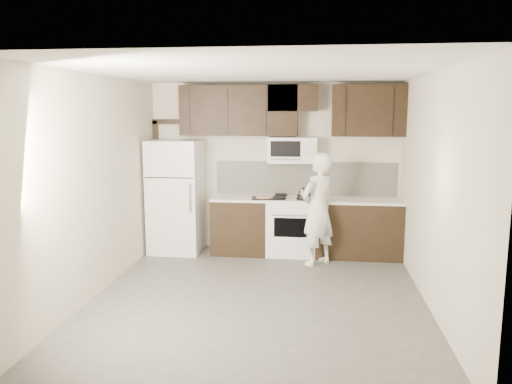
% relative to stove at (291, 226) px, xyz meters
% --- Properties ---
extents(floor, '(4.50, 4.50, 0.00)m').
position_rel_stove_xyz_m(floor, '(-0.30, -1.94, -0.46)').
color(floor, '#4C4A47').
rests_on(floor, ground).
extents(back_wall, '(4.00, 0.00, 4.00)m').
position_rel_stove_xyz_m(back_wall, '(-0.30, 0.31, 0.89)').
color(back_wall, beige).
rests_on(back_wall, ground).
extents(ceiling, '(4.50, 4.50, 0.00)m').
position_rel_stove_xyz_m(ceiling, '(-0.30, -1.94, 2.24)').
color(ceiling, white).
rests_on(ceiling, back_wall).
extents(counter_run, '(2.95, 0.64, 0.91)m').
position_rel_stove_xyz_m(counter_run, '(0.30, 0.00, -0.00)').
color(counter_run, black).
rests_on(counter_run, floor).
extents(stove, '(0.76, 0.66, 0.94)m').
position_rel_stove_xyz_m(stove, '(0.00, 0.00, 0.00)').
color(stove, white).
rests_on(stove, floor).
extents(backsplash, '(2.90, 0.02, 0.54)m').
position_rel_stove_xyz_m(backsplash, '(0.20, 0.30, 0.72)').
color(backsplash, beige).
rests_on(backsplash, counter_run).
extents(upper_cabinets, '(3.48, 0.35, 0.78)m').
position_rel_stove_xyz_m(upper_cabinets, '(-0.09, 0.14, 1.82)').
color(upper_cabinets, black).
rests_on(upper_cabinets, back_wall).
extents(microwave, '(0.76, 0.42, 0.40)m').
position_rel_stove_xyz_m(microwave, '(-0.00, 0.12, 1.19)').
color(microwave, white).
rests_on(microwave, upper_cabinets).
extents(refrigerator, '(0.80, 0.76, 1.80)m').
position_rel_stove_xyz_m(refrigerator, '(-1.85, -0.05, 0.44)').
color(refrigerator, white).
rests_on(refrigerator, floor).
extents(door_trim, '(0.50, 0.08, 2.12)m').
position_rel_stove_xyz_m(door_trim, '(-2.22, 0.27, 0.79)').
color(door_trim, black).
rests_on(door_trim, floor).
extents(saucepan, '(0.26, 0.15, 0.15)m').
position_rel_stove_xyz_m(saucepan, '(0.18, 0.15, 0.51)').
color(saucepan, silver).
rests_on(saucepan, stove).
extents(baking_tray, '(0.42, 0.34, 0.02)m').
position_rel_stove_xyz_m(baking_tray, '(-0.41, -0.15, 0.46)').
color(baking_tray, black).
rests_on(baking_tray, counter_run).
extents(pizza, '(0.29, 0.29, 0.02)m').
position_rel_stove_xyz_m(pizza, '(-0.41, -0.15, 0.48)').
color(pizza, beige).
rests_on(pizza, baking_tray).
extents(person, '(0.70, 0.72, 1.66)m').
position_rel_stove_xyz_m(person, '(0.41, -0.49, 0.37)').
color(person, silver).
rests_on(person, floor).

